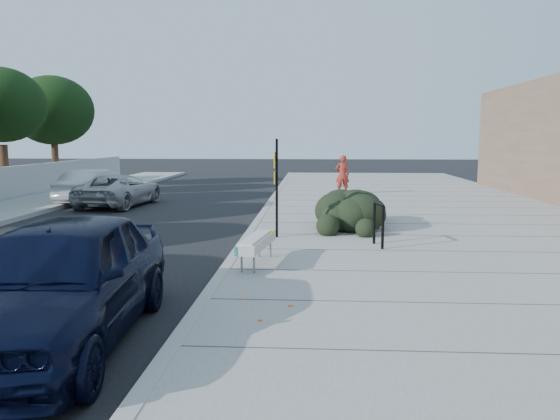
{
  "coord_description": "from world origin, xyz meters",
  "views": [
    {
      "loc": [
        1.73,
        -10.39,
        2.71
      ],
      "look_at": [
        0.95,
        2.49,
        1.0
      ],
      "focal_mm": 35.0,
      "sensor_mm": 36.0,
      "label": 1
    }
  ],
  "objects_px": {
    "sedan_navy": "(60,280)",
    "suv_silver": "(120,190)",
    "wagon_silver": "(95,186)",
    "bench": "(257,243)",
    "sign_post": "(276,182)",
    "bike_rack": "(379,220)",
    "pedestrian": "(342,175)"
  },
  "relations": [
    {
      "from": "bench",
      "to": "sign_post",
      "type": "bearing_deg",
      "value": 94.79
    },
    {
      "from": "wagon_silver",
      "to": "bike_rack",
      "type": "bearing_deg",
      "value": 145.19
    },
    {
      "from": "bench",
      "to": "suv_silver",
      "type": "height_order",
      "value": "suv_silver"
    },
    {
      "from": "sedan_navy",
      "to": "suv_silver",
      "type": "relative_size",
      "value": 1.1
    },
    {
      "from": "suv_silver",
      "to": "sedan_navy",
      "type": "bearing_deg",
      "value": 112.49
    },
    {
      "from": "bike_rack",
      "to": "pedestrian",
      "type": "distance_m",
      "value": 12.06
    },
    {
      "from": "pedestrian",
      "to": "bike_rack",
      "type": "bearing_deg",
      "value": 85.01
    },
    {
      "from": "wagon_silver",
      "to": "pedestrian",
      "type": "height_order",
      "value": "pedestrian"
    },
    {
      "from": "bike_rack",
      "to": "sedan_navy",
      "type": "relative_size",
      "value": 0.21
    },
    {
      "from": "bench",
      "to": "pedestrian",
      "type": "bearing_deg",
      "value": 88.36
    },
    {
      "from": "sedan_navy",
      "to": "pedestrian",
      "type": "xyz_separation_m",
      "value": [
        4.65,
        18.14,
        0.19
      ]
    },
    {
      "from": "sign_post",
      "to": "pedestrian",
      "type": "height_order",
      "value": "sign_post"
    },
    {
      "from": "sign_post",
      "to": "pedestrian",
      "type": "xyz_separation_m",
      "value": [
        2.27,
        11.01,
        -0.55
      ]
    },
    {
      "from": "bike_rack",
      "to": "wagon_silver",
      "type": "distance_m",
      "value": 14.26
    },
    {
      "from": "bike_rack",
      "to": "suv_silver",
      "type": "height_order",
      "value": "suv_silver"
    },
    {
      "from": "sedan_navy",
      "to": "bench",
      "type": "bearing_deg",
      "value": 57.99
    },
    {
      "from": "bench",
      "to": "pedestrian",
      "type": "height_order",
      "value": "pedestrian"
    },
    {
      "from": "wagon_silver",
      "to": "pedestrian",
      "type": "xyz_separation_m",
      "value": [
        10.46,
        2.62,
        0.34
      ]
    },
    {
      "from": "bench",
      "to": "bike_rack",
      "type": "xyz_separation_m",
      "value": [
        2.69,
        2.03,
        0.18
      ]
    },
    {
      "from": "bike_rack",
      "to": "pedestrian",
      "type": "xyz_separation_m",
      "value": [
        -0.23,
        12.06,
        0.26
      ]
    },
    {
      "from": "bike_rack",
      "to": "pedestrian",
      "type": "relative_size",
      "value": 0.58
    },
    {
      "from": "sign_post",
      "to": "suv_silver",
      "type": "bearing_deg",
      "value": 135.17
    },
    {
      "from": "suv_silver",
      "to": "pedestrian",
      "type": "distance_m",
      "value": 9.77
    },
    {
      "from": "bike_rack",
      "to": "bench",
      "type": "bearing_deg",
      "value": -153.87
    },
    {
      "from": "bike_rack",
      "to": "suv_silver",
      "type": "bearing_deg",
      "value": 126.79
    },
    {
      "from": "suv_silver",
      "to": "pedestrian",
      "type": "height_order",
      "value": "pedestrian"
    },
    {
      "from": "sedan_navy",
      "to": "wagon_silver",
      "type": "xyz_separation_m",
      "value": [
        -5.82,
        15.51,
        -0.16
      ]
    },
    {
      "from": "sedan_navy",
      "to": "wagon_silver",
      "type": "relative_size",
      "value": 1.18
    },
    {
      "from": "bench",
      "to": "sign_post",
      "type": "xyz_separation_m",
      "value": [
        0.19,
        3.08,
        1.0
      ]
    },
    {
      "from": "wagon_silver",
      "to": "suv_silver",
      "type": "bearing_deg",
      "value": 150.86
    },
    {
      "from": "bike_rack",
      "to": "sign_post",
      "type": "height_order",
      "value": "sign_post"
    },
    {
      "from": "bench",
      "to": "sedan_navy",
      "type": "relative_size",
      "value": 0.38
    }
  ]
}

